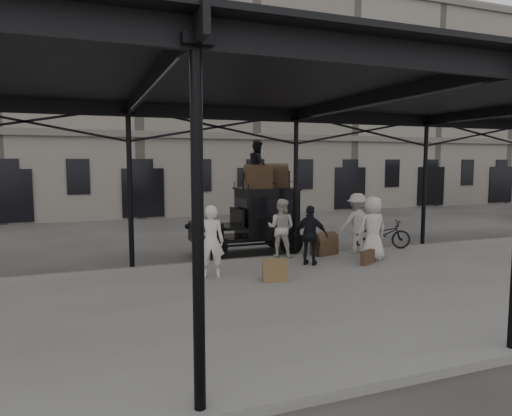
% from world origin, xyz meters
% --- Properties ---
extents(ground, '(120.00, 120.00, 0.00)m').
position_xyz_m(ground, '(0.00, 0.00, 0.00)').
color(ground, '#383533').
rests_on(ground, ground).
extents(platform, '(28.00, 8.00, 0.15)m').
position_xyz_m(platform, '(0.00, -2.00, 0.07)').
color(platform, slate).
rests_on(platform, ground).
extents(canopy, '(22.50, 9.00, 4.74)m').
position_xyz_m(canopy, '(0.00, -1.72, 4.60)').
color(canopy, black).
rests_on(canopy, ground).
extents(building_frontage, '(64.00, 8.00, 14.00)m').
position_xyz_m(building_frontage, '(0.00, 18.00, 7.00)').
color(building_frontage, slate).
rests_on(building_frontage, ground).
extents(taxi, '(3.65, 1.55, 2.18)m').
position_xyz_m(taxi, '(-0.78, 3.28, 1.20)').
color(taxi, black).
rests_on(taxi, ground).
extents(porter_left, '(0.77, 0.61, 1.84)m').
position_xyz_m(porter_left, '(-3.25, 0.11, 1.07)').
color(porter_left, silver).
rests_on(porter_left, platform).
extents(porter_midleft, '(1.10, 1.07, 1.78)m').
position_xyz_m(porter_midleft, '(-0.58, 1.80, 1.04)').
color(porter_midleft, beige).
rests_on(porter_midleft, platform).
extents(porter_centre, '(0.93, 0.61, 1.89)m').
position_xyz_m(porter_centre, '(1.75, 0.41, 1.10)').
color(porter_centre, beige).
rests_on(porter_centre, platform).
extents(porter_official, '(1.01, 0.96, 1.68)m').
position_xyz_m(porter_official, '(-0.27, 0.46, 0.99)').
color(porter_official, black).
rests_on(porter_official, platform).
extents(porter_right, '(1.32, 0.87, 1.91)m').
position_xyz_m(porter_right, '(1.94, 1.49, 1.10)').
color(porter_right, beige).
rests_on(porter_right, platform).
extents(bicycle, '(1.94, 1.33, 0.96)m').
position_xyz_m(bicycle, '(3.15, 1.80, 0.63)').
color(bicycle, black).
rests_on(bicycle, platform).
extents(porter_roof, '(0.75, 0.87, 1.55)m').
position_xyz_m(porter_roof, '(-0.81, 3.18, 2.96)').
color(porter_roof, black).
rests_on(porter_roof, taxi).
extents(steamer_trunk_roof_near, '(0.96, 0.68, 0.65)m').
position_xyz_m(steamer_trunk_roof_near, '(-0.86, 3.03, 2.50)').
color(steamer_trunk_roof_near, '#4A3122').
rests_on(steamer_trunk_roof_near, taxi).
extents(steamer_trunk_roof_far, '(1.04, 0.80, 0.68)m').
position_xyz_m(steamer_trunk_roof_far, '(-0.11, 3.48, 2.52)').
color(steamer_trunk_roof_far, '#4A3122').
rests_on(steamer_trunk_roof_far, taxi).
extents(steamer_trunk_platform, '(0.90, 0.68, 0.59)m').
position_xyz_m(steamer_trunk_platform, '(0.82, 1.61, 0.44)').
color(steamer_trunk_platform, '#4A3122').
rests_on(steamer_trunk_platform, platform).
extents(wicker_hamper, '(0.71, 0.61, 0.50)m').
position_xyz_m(wicker_hamper, '(-1.86, -0.72, 0.40)').
color(wicker_hamper, olive).
rests_on(wicker_hamper, platform).
extents(suitcase_upright, '(0.25, 0.62, 0.45)m').
position_xyz_m(suitcase_upright, '(2.30, 1.08, 0.38)').
color(suitcase_upright, '#4A3122').
rests_on(suitcase_upright, platform).
extents(suitcase_flat, '(0.60, 0.41, 0.40)m').
position_xyz_m(suitcase_flat, '(1.29, -0.05, 0.35)').
color(suitcase_flat, '#4A3122').
rests_on(suitcase_flat, platform).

